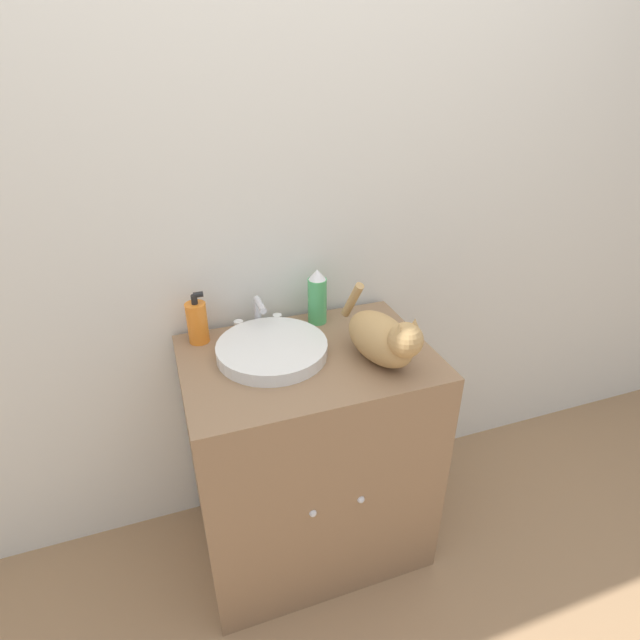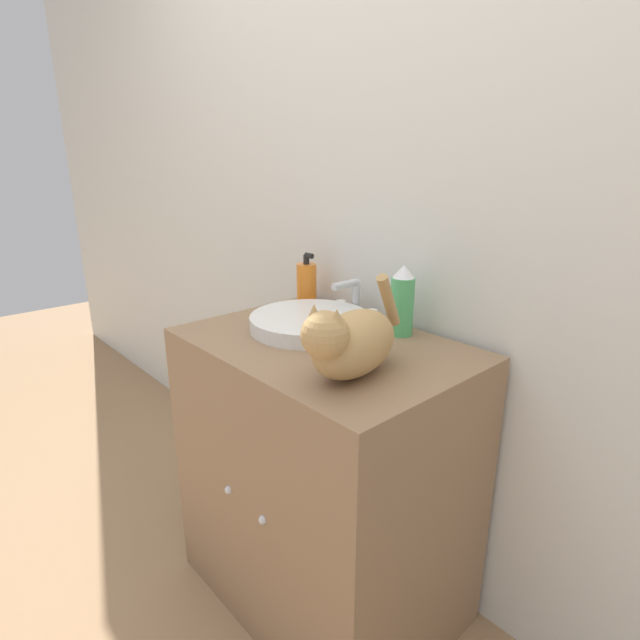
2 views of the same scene
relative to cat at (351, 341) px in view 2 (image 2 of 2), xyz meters
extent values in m
plane|color=#997551|center=(-0.20, -0.17, -0.93)|extent=(8.00, 8.00, 0.00)
cube|color=silver|center=(-0.20, 0.42, 0.32)|extent=(6.00, 0.05, 2.50)
cube|color=#8C6B4C|center=(-0.20, 0.10, -0.51)|extent=(0.78, 0.54, 0.84)
sphere|color=silver|center=(-0.28, -0.17, -0.46)|extent=(0.02, 0.02, 0.02)
sphere|color=silver|center=(-0.13, -0.17, -0.46)|extent=(0.02, 0.02, 0.02)
cylinder|color=white|center=(-0.31, 0.15, -0.06)|extent=(0.35, 0.35, 0.04)
cylinder|color=silver|center=(-0.31, 0.34, -0.03)|extent=(0.02, 0.02, 0.11)
cylinder|color=silver|center=(-0.31, 0.29, 0.02)|extent=(0.02, 0.10, 0.02)
cylinder|color=white|center=(-0.38, 0.34, -0.07)|extent=(0.03, 0.03, 0.03)
cylinder|color=white|center=(-0.24, 0.34, -0.07)|extent=(0.03, 0.03, 0.03)
ellipsoid|color=tan|center=(0.00, 0.02, -0.01)|extent=(0.19, 0.29, 0.15)
sphere|color=tan|center=(0.02, -0.09, 0.04)|extent=(0.12, 0.12, 0.10)
cone|color=tan|center=(-0.01, -0.10, 0.08)|extent=(0.04, 0.04, 0.04)
cone|color=tan|center=(0.05, -0.09, 0.08)|extent=(0.04, 0.04, 0.04)
cylinder|color=tan|center=(-0.03, 0.16, 0.05)|extent=(0.05, 0.10, 0.15)
cylinder|color=orange|center=(-0.51, 0.31, -0.02)|extent=(0.07, 0.07, 0.14)
cylinder|color=black|center=(-0.51, 0.31, 0.07)|extent=(0.02, 0.02, 0.03)
cylinder|color=black|center=(-0.50, 0.31, 0.08)|extent=(0.03, 0.02, 0.02)
cylinder|color=#4CB266|center=(-0.10, 0.31, 0.00)|extent=(0.07, 0.07, 0.16)
cone|color=white|center=(-0.10, 0.31, 0.10)|extent=(0.06, 0.06, 0.04)
camera|label=1|loc=(-0.60, -1.15, 0.77)|focal=28.00mm
camera|label=2|loc=(0.72, -0.74, 0.38)|focal=28.00mm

